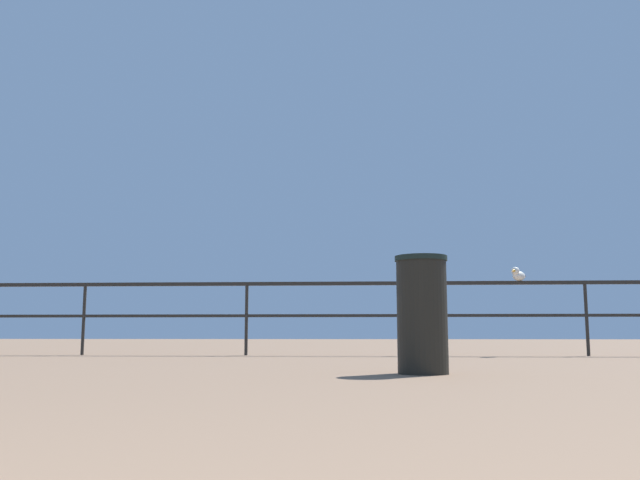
# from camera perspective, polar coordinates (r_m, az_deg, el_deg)

# --- Properties ---
(pier_railing) EXTENTS (25.24, 0.05, 1.00)m
(pier_railing) POSITION_cam_1_polar(r_m,az_deg,el_deg) (9.03, 0.83, -5.24)
(pier_railing) COLOR black
(pier_railing) RESTS_ON ground_plane
(seagull_on_rail) EXTENTS (0.27, 0.34, 0.18)m
(seagull_on_rail) POSITION_cam_1_polar(r_m,az_deg,el_deg) (9.28, 16.81, -2.91)
(seagull_on_rail) COLOR silver
(seagull_on_rail) RESTS_ON pier_railing
(trash_bin) EXTENTS (0.40, 0.40, 0.90)m
(trash_bin) POSITION_cam_1_polar(r_m,az_deg,el_deg) (5.14, 8.84, -6.37)
(trash_bin) COLOR black
(trash_bin) RESTS_ON ground_plane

